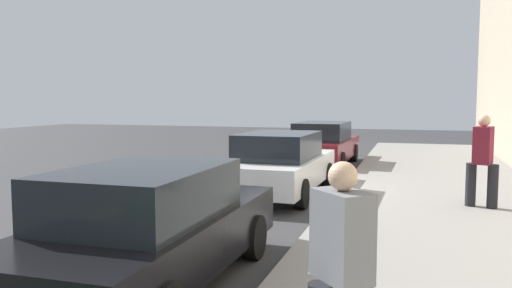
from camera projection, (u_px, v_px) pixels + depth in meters
The scene contains 8 objects.
ground_plane at pixel (295, 196), 12.16m from camera, with size 56.00×56.00×0.00m, color #333335.
sidewalk at pixel (442, 201), 11.18m from camera, with size 28.00×4.60×0.15m, color gray.
lane_stripe_centre at pixel (174, 189), 13.11m from camera, with size 28.00×0.14×0.01m, color gold.
parked_car_black at pixel (151, 227), 6.17m from camera, with size 4.54×1.91×1.51m.
parked_car_white at pixel (280, 164), 12.18m from camera, with size 4.51×1.98×1.51m.
parked_car_maroon at pixel (323, 144), 17.62m from camera, with size 4.77×2.00×1.51m.
pedestrian_grey_coat at pixel (341, 266), 3.83m from camera, with size 0.53×0.52×1.70m.
pedestrian_burgundy_coat at pixel (483, 158), 10.11m from camera, with size 0.57×0.59×1.85m.
Camera 1 is at (-11.74, -2.66, 2.31)m, focal length 35.76 mm.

